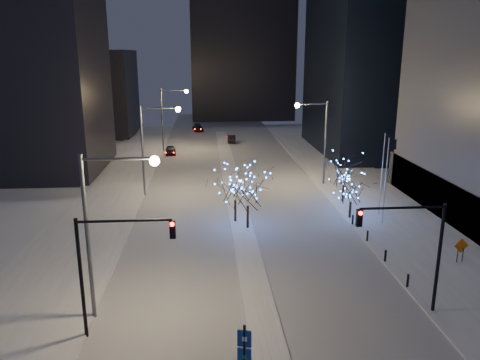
{
  "coord_description": "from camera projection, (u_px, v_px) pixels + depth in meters",
  "views": [
    {
      "loc": [
        -3.17,
        -23.54,
        15.28
      ],
      "look_at": [
        -0.3,
        14.4,
        5.0
      ],
      "focal_mm": 35.0,
      "sensor_mm": 36.0,
      "label": 1
    }
  ],
  "objects": [
    {
      "name": "filler_west_far",
      "position": [
        86.0,
        93.0,
        90.29
      ],
      "size": [
        18.0,
        16.0,
        16.0
      ],
      "primitive_type": "cube",
      "color": "black",
      "rests_on": "ground"
    },
    {
      "name": "filler_west_near",
      "position": [
        11.0,
        80.0,
        60.22
      ],
      "size": [
        22.0,
        18.0,
        24.0
      ],
      "primitive_type": "cube",
      "color": "black",
      "rests_on": "ground"
    },
    {
      "name": "street_lamp_w_mid",
      "position": [
        152.0,
        138.0,
        50.53
      ],
      "size": [
        4.4,
        0.56,
        10.0
      ],
      "color": "#595E66",
      "rests_on": "ground"
    },
    {
      "name": "horizon_block",
      "position": [
        242.0,
        29.0,
        110.4
      ],
      "size": [
        24.0,
        14.0,
        42.0
      ],
      "primitive_type": "cube",
      "color": "black",
      "rests_on": "ground"
    },
    {
      "name": "holiday_tree_median_near",
      "position": [
        248.0,
        188.0,
        41.17
      ],
      "size": [
        4.58,
        4.58,
        5.78
      ],
      "color": "black",
      "rests_on": "median"
    },
    {
      "name": "road",
      "position": [
        230.0,
        176.0,
        60.57
      ],
      "size": [
        20.0,
        130.0,
        0.02
      ],
      "primitive_type": "cube",
      "color": "#AAAEB9",
      "rests_on": "ground"
    },
    {
      "name": "construction_sign",
      "position": [
        461.0,
        248.0,
        34.81
      ],
      "size": [
        1.17,
        0.16,
        1.93
      ],
      "rotation": [
        0.0,
        0.0,
        0.1
      ],
      "color": "black",
      "rests_on": "east_sidewalk"
    },
    {
      "name": "east_sidewalk",
      "position": [
        387.0,
        210.0,
        47.21
      ],
      "size": [
        10.0,
        90.0,
        0.15
      ],
      "primitive_type": "cube",
      "color": "silver",
      "rests_on": "ground"
    },
    {
      "name": "wayfinding_sign",
      "position": [
        244.0,
        352.0,
        21.17
      ],
      "size": [
        0.63,
        0.26,
        3.6
      ],
      "rotation": [
        0.0,
        0.0,
        -0.28
      ],
      "color": "black",
      "rests_on": "ground"
    },
    {
      "name": "car_mid",
      "position": [
        231.0,
        139.0,
        83.25
      ],
      "size": [
        1.59,
        4.16,
        1.35
      ],
      "primitive_type": "imported",
      "rotation": [
        0.0,
        0.0,
        3.1
      ],
      "color": "black",
      "rests_on": "ground"
    },
    {
      "name": "street_lamp_w_near",
      "position": [
        105.0,
        214.0,
        26.46
      ],
      "size": [
        4.4,
        0.56,
        10.0
      ],
      "color": "#595E66",
      "rests_on": "ground"
    },
    {
      "name": "traffic_signal_east",
      "position": [
        415.0,
        241.0,
        27.25
      ],
      "size": [
        5.26,
        0.43,
        7.0
      ],
      "color": "black",
      "rests_on": "ground"
    },
    {
      "name": "car_near",
      "position": [
        171.0,
        150.0,
        73.41
      ],
      "size": [
        1.85,
        3.98,
        1.32
      ],
      "primitive_type": "imported",
      "rotation": [
        0.0,
        0.0,
        0.08
      ],
      "color": "black",
      "rests_on": "ground"
    },
    {
      "name": "west_sidewalk",
      "position": [
        94.0,
        217.0,
        45.1
      ],
      "size": [
        8.0,
        90.0,
        0.15
      ],
      "primitive_type": "cube",
      "color": "silver",
      "rests_on": "ground"
    },
    {
      "name": "holiday_tree_median_far",
      "position": [
        235.0,
        184.0,
        42.83
      ],
      "size": [
        5.39,
        5.39,
        5.41
      ],
      "color": "black",
      "rests_on": "median"
    },
    {
      "name": "bollards",
      "position": [
        376.0,
        245.0,
        37.09
      ],
      "size": [
        0.16,
        12.16,
        0.9
      ],
      "color": "black",
      "rests_on": "east_sidewalk"
    },
    {
      "name": "street_lamp_w_far",
      "position": [
        168.0,
        111.0,
        74.59
      ],
      "size": [
        4.4,
        0.56,
        10.0
      ],
      "color": "#595E66",
      "rests_on": "ground"
    },
    {
      "name": "car_far",
      "position": [
        198.0,
        128.0,
        95.67
      ],
      "size": [
        2.53,
        4.76,
        1.31
      ],
      "primitive_type": "imported",
      "rotation": [
        0.0,
        0.0,
        0.16
      ],
      "color": "black",
      "rests_on": "ground"
    },
    {
      "name": "street_lamp_east",
      "position": [
        318.0,
        132.0,
        54.81
      ],
      "size": [
        3.9,
        0.56,
        10.0
      ],
      "color": "#595E66",
      "rests_on": "ground"
    },
    {
      "name": "flagpoles",
      "position": [
        385.0,
        171.0,
        43.21
      ],
      "size": [
        1.35,
        2.6,
        8.0
      ],
      "color": "silver",
      "rests_on": "east_sidewalk"
    },
    {
      "name": "holiday_tree_plaza_far",
      "position": [
        344.0,
        171.0,
        48.73
      ],
      "size": [
        5.74,
        5.74,
        5.36
      ],
      "color": "black",
      "rests_on": "east_sidewalk"
    },
    {
      "name": "holiday_tree_plaza_near",
      "position": [
        351.0,
        188.0,
        44.01
      ],
      "size": [
        4.83,
        4.83,
        4.6
      ],
      "color": "black",
      "rests_on": "east_sidewalk"
    },
    {
      "name": "traffic_signal_west",
      "position": [
        109.0,
        257.0,
        25.02
      ],
      "size": [
        5.26,
        0.43,
        7.0
      ],
      "color": "black",
      "rests_on": "ground"
    },
    {
      "name": "median",
      "position": [
        233.0,
        186.0,
        55.74
      ],
      "size": [
        2.0,
        80.0,
        0.15
      ],
      "primitive_type": "cube",
      "color": "silver",
      "rests_on": "ground"
    },
    {
      "name": "ground",
      "position": [
        264.0,
        329.0,
        26.88
      ],
      "size": [
        160.0,
        160.0,
        0.0
      ],
      "primitive_type": "plane",
      "color": "white",
      "rests_on": "ground"
    }
  ]
}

